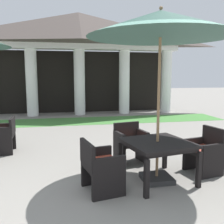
% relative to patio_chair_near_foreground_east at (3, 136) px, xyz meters
% --- Properties ---
extents(ground_plane, '(60.00, 60.00, 0.00)m').
position_rel_patio_chair_near_foreground_east_xyz_m(ground_plane, '(2.18, -2.66, -0.40)').
color(ground_plane, gray).
extents(background_pavilion, '(9.58, 2.58, 4.53)m').
position_rel_patio_chair_near_foreground_east_xyz_m(background_pavilion, '(2.18, 5.67, 3.00)').
color(background_pavilion, white).
rests_on(background_pavilion, ground).
extents(lawn_strip, '(11.38, 1.77, 0.01)m').
position_rel_patio_chair_near_foreground_east_xyz_m(lawn_strip, '(2.18, 3.83, -0.39)').
color(lawn_strip, '#47843D').
rests_on(lawn_strip, ground).
extents(patio_chair_near_foreground_east, '(0.56, 0.60, 0.82)m').
position_rel_patio_chair_near_foreground_east_xyz_m(patio_chair_near_foreground_east, '(0.00, 0.00, 0.00)').
color(patio_chair_near_foreground_east, black).
rests_on(patio_chair_near_foreground_east, ground).
extents(patio_table_mid_left, '(1.22, 1.22, 0.70)m').
position_rel_patio_chair_near_foreground_east_xyz_m(patio_table_mid_left, '(2.95, -2.26, 0.22)').
color(patio_table_mid_left, black).
rests_on(patio_table_mid_left, ground).
extents(patio_umbrella_mid_left, '(2.38, 2.38, 2.89)m').
position_rel_patio_chair_near_foreground_east_xyz_m(patio_umbrella_mid_left, '(2.95, -2.26, 2.19)').
color(patio_umbrella_mid_left, '#2D2D2D').
rests_on(patio_umbrella_mid_left, ground).
extents(patio_chair_mid_left_east, '(0.61, 0.65, 0.85)m').
position_rel_patio_chair_near_foreground_east_xyz_m(patio_chair_mid_left_east, '(3.96, -2.06, -0.01)').
color(patio_chair_mid_left_east, black).
rests_on(patio_chair_mid_left_east, ground).
extents(patio_chair_mid_left_north, '(0.68, 0.61, 0.82)m').
position_rel_patio_chair_near_foreground_east_xyz_m(patio_chair_mid_left_north, '(2.75, -1.25, 0.01)').
color(patio_chair_mid_left_north, black).
rests_on(patio_chair_mid_left_north, ground).
extents(patio_chair_mid_left_west, '(0.65, 0.72, 0.82)m').
position_rel_patio_chair_near_foreground_east_xyz_m(patio_chair_mid_left_west, '(1.94, -2.47, -0.00)').
color(patio_chair_mid_left_west, black).
rests_on(patio_chair_mid_left_west, ground).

